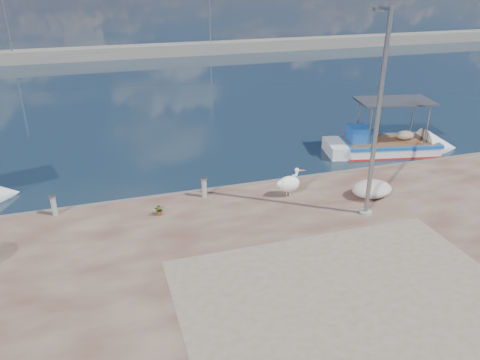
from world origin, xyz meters
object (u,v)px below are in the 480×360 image
object	(u,v)px
boat_right	(387,147)
bollard_near	(204,187)
lamp_post	(376,125)
pelican	(289,183)

from	to	relation	value
boat_right	bollard_near	distance (m)	10.78
lamp_post	boat_right	bearing A→B (deg)	50.85
pelican	bollard_near	distance (m)	3.25
pelican	bollard_near	size ratio (longest dim) A/B	1.47
pelican	bollard_near	xyz separation A→B (m)	(-3.12, 0.91, -0.11)
pelican	lamp_post	xyz separation A→B (m)	(2.08, -2.12, 2.76)
boat_right	lamp_post	bearing A→B (deg)	-117.79
boat_right	pelican	xyz separation A→B (m)	(-7.15, -4.11, 0.79)
lamp_post	bollard_near	bearing A→B (deg)	149.70
boat_right	pelican	distance (m)	8.28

